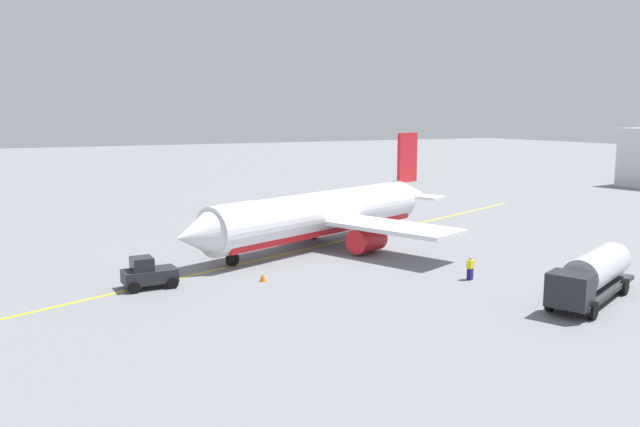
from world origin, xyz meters
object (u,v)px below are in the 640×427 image
at_px(refueling_worker, 470,269).
at_px(safety_cone_nose, 263,277).
at_px(pushback_tug, 148,274).
at_px(airplane, 323,215).
at_px(fuel_tanker, 592,275).

bearing_deg(refueling_worker, safety_cone_nose, -25.49).
distance_m(pushback_tug, safety_cone_nose, 7.98).
relative_size(airplane, pushback_tug, 8.74).
xyz_separation_m(fuel_tanker, pushback_tug, (24.59, -16.23, -0.72)).
height_order(refueling_worker, safety_cone_nose, refueling_worker).
height_order(fuel_tanker, safety_cone_nose, fuel_tanker).
xyz_separation_m(pushback_tug, refueling_worker, (-21.24, 8.50, -0.19)).
bearing_deg(fuel_tanker, airplane, -73.06).
height_order(pushback_tug, safety_cone_nose, pushback_tug).
height_order(fuel_tanker, pushback_tug, fuel_tanker).
height_order(airplane, safety_cone_nose, airplane).
relative_size(fuel_tanker, safety_cone_nose, 18.98).
bearing_deg(refueling_worker, fuel_tanker, 113.43).
xyz_separation_m(airplane, pushback_tug, (17.44, 7.25, -1.80)).
relative_size(airplane, fuel_tanker, 2.97).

